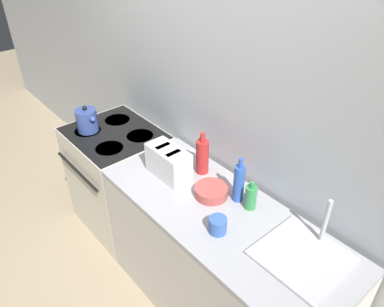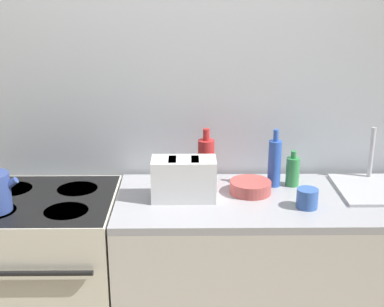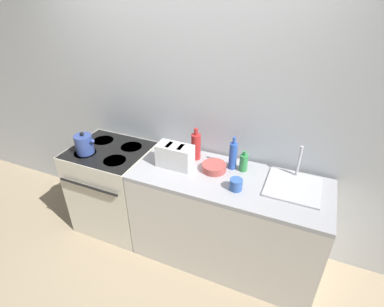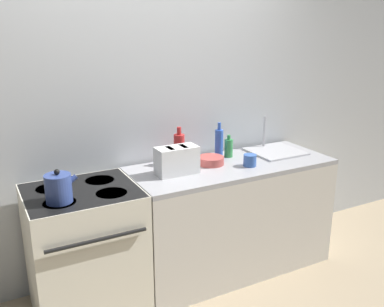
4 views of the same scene
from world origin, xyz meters
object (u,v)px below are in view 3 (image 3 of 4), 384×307
Objects in this scene: bottle_red at (196,146)px; cup_blue at (236,184)px; bottle_blue at (233,155)px; toaster at (175,156)px; stove at (115,187)px; bowl at (214,167)px; bottle_green at (244,162)px; kettle at (84,144)px.

cup_blue is at bearing -33.06° from bottle_red.
bottle_blue is 0.30m from cup_blue.
stove is at bearing 179.90° from toaster.
bottle_red is 2.98× the size of cup_blue.
toaster reaches higher than cup_blue.
bowl is (0.33, 0.07, -0.07)m from toaster.
cup_blue reaches higher than stove.
bowl is at bearing 12.07° from toaster.
bottle_green is at bearing 1.79° from bottle_blue.
bottle_green is 0.62× the size of bottle_red.
bottle_red is at bearing 151.05° from bowl.
bottle_green is at bearing 16.97° from toaster.
toaster is at bearing -167.93° from bowl.
bottle_green is (1.41, 0.29, -0.01)m from kettle.
toaster reaches higher than bowl.
bottle_green is at bearing -2.65° from bottle_red.
bottle_red is 0.99× the size of bottle_blue.
toaster is at bearing -0.10° from stove.
bottle_blue reaches higher than bottle_red.
bottle_green is (1.25, 0.17, 0.52)m from stove.
kettle is at bearing -141.58° from stove.
stove is 3.05× the size of bottle_blue.
toaster is 1.03× the size of bottle_red.
bottle_green is at bearing 11.74° from kettle.
toaster is 3.07× the size of cup_blue.
bottle_red is (0.81, 0.19, 0.56)m from stove.
bottle_red reaches higher than bowl.
bottle_red is (0.11, 0.19, 0.02)m from toaster.
stove is 0.57m from kettle.
kettle is at bearing -171.72° from toaster.
toaster is 0.22m from bottle_red.
stove is at bearing -171.93° from bottle_blue.
stove is at bearing -176.18° from bowl.
cup_blue is 0.49× the size of bowl.
bottle_green is 1.86× the size of cup_blue.
bottle_green is at bearing 23.67° from bowl.
bottle_red is at bearing 177.35° from bottle_green.
bottle_red reaches higher than bottle_green.
kettle reaches higher than bottle_green.
kettle is 1.02m from bottle_red.
bottle_blue is at bearing -178.21° from bottle_green.
bottle_green reaches higher than cup_blue.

